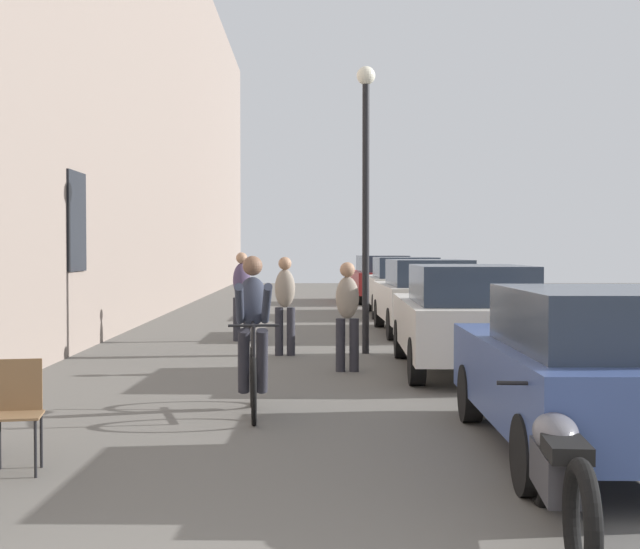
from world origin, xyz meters
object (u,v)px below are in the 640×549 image
(pedestrian_far, at_px, (242,291))
(parked_car_fourth, at_px, (403,285))
(cyclist_on_bicycle, at_px, (253,338))
(pedestrian_mid, at_px, (285,300))
(street_lamp, at_px, (366,172))
(parked_motorcycle, at_px, (558,471))
(pedestrian_near, at_px, (347,310))
(cafe_chair_mid_toward_street, at_px, (18,407))
(parked_car_nearest, at_px, (588,368))
(parked_car_second, at_px, (466,316))
(parked_car_third, at_px, (425,295))
(parked_car_fifth, at_px, (381,278))

(pedestrian_far, relative_size, parked_car_fourth, 0.39)
(cyclist_on_bicycle, xyz_separation_m, pedestrian_mid, (0.21, 5.11, 0.12))
(street_lamp, bearing_deg, pedestrian_mid, -168.95)
(pedestrian_mid, relative_size, parked_motorcycle, 0.77)
(pedestrian_near, bearing_deg, cyclist_on_bicycle, -110.35)
(cafe_chair_mid_toward_street, xyz_separation_m, pedestrian_near, (2.89, 5.69, 0.38))
(parked_motorcycle, bearing_deg, pedestrian_near, 97.67)
(pedestrian_near, xyz_separation_m, parked_car_nearest, (1.84, -5.23, -0.14))
(parked_car_second, relative_size, parked_car_third, 1.00)
(pedestrian_mid, xyz_separation_m, parked_car_third, (2.87, 3.80, -0.12))
(parked_motorcycle, bearing_deg, parked_car_third, 85.97)
(parked_car_nearest, relative_size, parked_car_fifth, 0.92)
(cafe_chair_mid_toward_street, xyz_separation_m, parked_car_fifth, (4.77, 22.57, 0.31))
(parked_car_nearest, xyz_separation_m, parked_car_fifth, (0.04, 22.11, 0.07))
(cafe_chair_mid_toward_street, bearing_deg, pedestrian_far, 84.19)
(parked_car_second, distance_m, parked_car_fourth, 11.00)
(pedestrian_far, distance_m, parked_motorcycle, 11.98)
(pedestrian_far, bearing_deg, parked_car_fifth, 73.40)
(pedestrian_near, distance_m, parked_car_third, 6.06)
(cafe_chair_mid_toward_street, height_order, parked_car_fifth, parked_car_fifth)
(street_lamp, bearing_deg, cafe_chair_mid_toward_street, -112.64)
(cafe_chair_mid_toward_street, bearing_deg, street_lamp, 67.36)
(street_lamp, xyz_separation_m, parked_car_second, (1.31, -2.24, -2.30))
(parked_car_fifth, bearing_deg, parked_car_second, -90.53)
(pedestrian_mid, relative_size, parked_car_fifth, 0.37)
(pedestrian_mid, height_order, parked_car_fourth, pedestrian_mid)
(parked_car_fifth, bearing_deg, pedestrian_far, -106.60)
(parked_car_fourth, bearing_deg, parked_motorcycle, -93.19)
(parked_car_nearest, bearing_deg, pedestrian_mid, 111.33)
(pedestrian_near, xyz_separation_m, street_lamp, (0.41, 2.22, 2.21))
(pedestrian_near, relative_size, parked_car_nearest, 0.39)
(parked_car_second, height_order, parked_car_fourth, parked_car_fourth)
(cafe_chair_mid_toward_street, relative_size, pedestrian_mid, 0.54)
(parked_car_third, bearing_deg, parked_car_fourth, 88.91)
(parked_car_nearest, xyz_separation_m, parked_car_fourth, (0.16, 16.20, 0.07))
(pedestrian_mid, height_order, parked_motorcycle, pedestrian_mid)
(parked_car_fourth, bearing_deg, cafe_chair_mid_toward_street, -106.37)
(cyclist_on_bicycle, height_order, parked_motorcycle, cyclist_on_bicycle)
(parked_car_second, xyz_separation_m, parked_car_fifth, (0.16, 16.91, 0.02))
(pedestrian_far, bearing_deg, street_lamp, -42.47)
(pedestrian_near, xyz_separation_m, pedestrian_mid, (-0.96, 1.95, 0.04))
(cyclist_on_bicycle, bearing_deg, pedestrian_far, 95.34)
(pedestrian_far, distance_m, parked_car_second, 5.63)
(pedestrian_near, distance_m, parked_motorcycle, 7.40)
(pedestrian_mid, distance_m, pedestrian_far, 2.53)
(parked_motorcycle, bearing_deg, cafe_chair_mid_toward_street, 157.16)
(pedestrian_near, bearing_deg, parked_car_second, -0.81)
(pedestrian_mid, xyz_separation_m, parked_car_fourth, (2.97, 9.02, -0.11))
(cyclist_on_bicycle, distance_m, parked_motorcycle, 4.70)
(pedestrian_mid, height_order, parked_car_second, pedestrian_mid)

